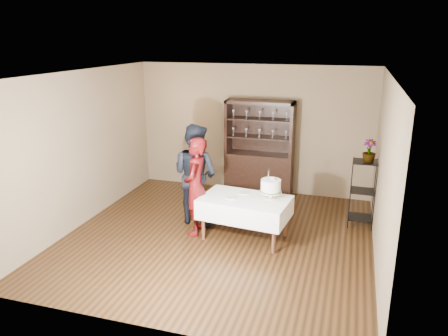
{
  "coord_description": "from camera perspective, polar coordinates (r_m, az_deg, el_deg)",
  "views": [
    {
      "loc": [
        2.02,
        -6.38,
        3.25
      ],
      "look_at": [
        0.08,
        0.1,
        1.2
      ],
      "focal_mm": 35.0,
      "sensor_mm": 36.0,
      "label": 1
    }
  ],
  "objects": [
    {
      "name": "plate_far",
      "position": [
        7.35,
        2.63,
        -3.28
      ],
      "size": [
        0.21,
        0.21,
        0.01
      ],
      "primitive_type": "cylinder",
      "rotation": [
        0.0,
        0.0,
        -0.15
      ],
      "color": "white",
      "rests_on": "cake_table"
    },
    {
      "name": "floor",
      "position": [
        7.44,
        -0.79,
        -9.01
      ],
      "size": [
        5.0,
        5.0,
        0.0
      ],
      "primitive_type": "plane",
      "color": "black",
      "rests_on": "ground"
    },
    {
      "name": "china_hutch",
      "position": [
        9.19,
        4.61,
        0.51
      ],
      "size": [
        1.4,
        0.48,
        2.0
      ],
      "color": "black",
      "rests_on": "floor"
    },
    {
      "name": "wall_right",
      "position": [
        6.67,
        20.1,
        -0.71
      ],
      "size": [
        0.02,
        5.0,
        2.7
      ],
      "primitive_type": "cube",
      "color": "brown",
      "rests_on": "floor"
    },
    {
      "name": "back_wall",
      "position": [
        9.3,
        3.82,
        5.08
      ],
      "size": [
        5.0,
        0.02,
        2.7
      ],
      "primitive_type": "cube",
      "color": "brown",
      "rests_on": "floor"
    },
    {
      "name": "cake_table",
      "position": [
        7.21,
        2.75,
        -5.2
      ],
      "size": [
        1.52,
        1.04,
        0.71
      ],
      "rotation": [
        0.0,
        0.0,
        -0.12
      ],
      "color": "white",
      "rests_on": "floor"
    },
    {
      "name": "plate_near",
      "position": [
        7.13,
        0.98,
        -3.91
      ],
      "size": [
        0.21,
        0.21,
        0.01
      ],
      "primitive_type": "cylinder",
      "rotation": [
        0.0,
        0.0,
        -0.11
      ],
      "color": "white",
      "rests_on": "cake_table"
    },
    {
      "name": "ceiling",
      "position": [
        6.71,
        -0.89,
        12.2
      ],
      "size": [
        5.0,
        5.0,
        0.0
      ],
      "primitive_type": "plane",
      "rotation": [
        3.14,
        0.0,
        0.0
      ],
      "color": "silver",
      "rests_on": "back_wall"
    },
    {
      "name": "plant_etagere",
      "position": [
        8.02,
        17.65,
        -2.85
      ],
      "size": [
        0.42,
        0.42,
        1.2
      ],
      "color": "black",
      "rests_on": "floor"
    },
    {
      "name": "potted_plant",
      "position": [
        7.77,
        18.44,
        2.12
      ],
      "size": [
        0.24,
        0.24,
        0.39
      ],
      "primitive_type": "imported",
      "rotation": [
        0.0,
        0.0,
        0.1
      ],
      "color": "#446B33",
      "rests_on": "plant_etagere"
    },
    {
      "name": "woman",
      "position": [
        7.31,
        -3.72,
        -2.43
      ],
      "size": [
        0.47,
        0.65,
        1.67
      ],
      "primitive_type": "imported",
      "rotation": [
        0.0,
        0.0,
        -1.44
      ],
      "color": "#3A050E",
      "rests_on": "floor"
    },
    {
      "name": "cake",
      "position": [
        7.1,
        6.13,
        -2.43
      ],
      "size": [
        0.36,
        0.36,
        0.5
      ],
      "rotation": [
        0.0,
        0.0,
        -0.07
      ],
      "color": "white",
      "rests_on": "cake_table"
    },
    {
      "name": "wall_left",
      "position": [
        8.05,
        -18.09,
        2.39
      ],
      "size": [
        0.02,
        5.0,
        2.7
      ],
      "primitive_type": "cube",
      "color": "brown",
      "rests_on": "floor"
    },
    {
      "name": "man",
      "position": [
        7.74,
        -3.78,
        -0.79
      ],
      "size": [
        1.04,
        0.92,
        1.81
      ],
      "primitive_type": "imported",
      "rotation": [
        0.0,
        0.0,
        2.84
      ],
      "color": "black",
      "rests_on": "floor"
    }
  ]
}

